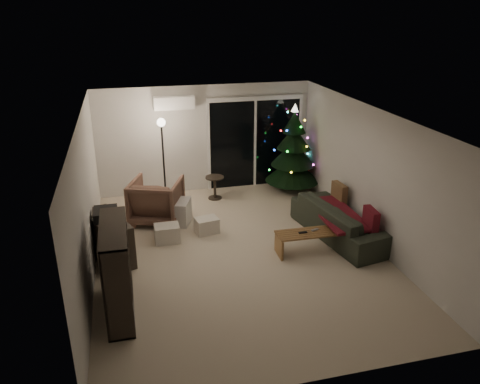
% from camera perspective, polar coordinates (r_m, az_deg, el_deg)
% --- Properties ---
extents(room, '(6.50, 7.51, 2.60)m').
position_cam_1_polar(room, '(9.55, 0.34, 2.59)').
color(room, beige).
rests_on(room, ground).
extents(bookshelf, '(0.75, 1.41, 1.37)m').
position_cam_1_polar(bookshelf, '(6.92, -16.13, -9.34)').
color(bookshelf, '#2B231D').
rests_on(bookshelf, floor).
extents(media_cabinet, '(0.89, 1.32, 0.77)m').
position_cam_1_polar(media_cabinet, '(8.49, -15.73, -5.47)').
color(media_cabinet, '#2B231D').
rests_on(media_cabinet, floor).
extents(stereo, '(0.39, 0.46, 0.17)m').
position_cam_1_polar(stereo, '(8.29, -16.06, -2.59)').
color(stereo, black).
rests_on(stereo, media_cabinet).
extents(armchair, '(1.26, 1.28, 0.91)m').
position_cam_1_polar(armchair, '(9.70, -10.14, -1.01)').
color(armchair, brown).
rests_on(armchair, floor).
extents(ottoman, '(0.70, 0.70, 0.49)m').
position_cam_1_polar(ottoman, '(9.63, -7.80, -2.39)').
color(ottoman, beige).
rests_on(ottoman, floor).
extents(cardboard_box_a, '(0.46, 0.35, 0.33)m').
position_cam_1_polar(cardboard_box_a, '(8.95, -8.89, -5.01)').
color(cardboard_box_a, silver).
rests_on(cardboard_box_a, floor).
extents(cardboard_box_b, '(0.48, 0.39, 0.30)m').
position_cam_1_polar(cardboard_box_b, '(9.20, -4.08, -4.07)').
color(cardboard_box_b, silver).
rests_on(cardboard_box_b, floor).
extents(side_table, '(0.43, 0.43, 0.53)m').
position_cam_1_polar(side_table, '(10.75, -3.08, 0.55)').
color(side_table, '#2B231D').
rests_on(side_table, floor).
extents(floor_lamp, '(0.31, 0.31, 1.92)m').
position_cam_1_polar(floor_lamp, '(10.24, -9.27, 3.33)').
color(floor_lamp, black).
rests_on(floor_lamp, floor).
extents(sofa, '(1.27, 2.40, 0.67)m').
position_cam_1_polar(sofa, '(9.16, 12.17, -3.41)').
color(sofa, black).
rests_on(sofa, floor).
extents(sofa_throw, '(0.71, 1.64, 0.05)m').
position_cam_1_polar(sofa_throw, '(9.06, 11.68, -2.63)').
color(sofa_throw, maroon).
rests_on(sofa_throw, sofa).
extents(cushion_a, '(0.17, 0.45, 0.44)m').
position_cam_1_polar(cushion_a, '(9.69, 11.99, -0.22)').
color(cushion_a, olive).
rests_on(cushion_a, sofa).
extents(cushion_b, '(0.16, 0.45, 0.44)m').
position_cam_1_polar(cushion_b, '(8.65, 15.65, -3.36)').
color(cushion_b, maroon).
rests_on(cushion_b, sofa).
extents(coffee_table, '(1.25, 0.47, 0.39)m').
position_cam_1_polar(coffee_table, '(8.57, 8.54, -6.02)').
color(coffee_table, olive).
rests_on(coffee_table, floor).
extents(remote_a, '(0.15, 0.05, 0.02)m').
position_cam_1_polar(remote_a, '(8.42, 7.67, -4.91)').
color(remote_a, black).
rests_on(remote_a, coffee_table).
extents(remote_b, '(0.15, 0.09, 0.02)m').
position_cam_1_polar(remote_b, '(8.55, 9.11, -4.56)').
color(remote_b, slate).
rests_on(remote_b, coffee_table).
extents(christmas_tree, '(1.50, 1.50, 2.08)m').
position_cam_1_polar(christmas_tree, '(11.08, 6.52, 5.33)').
color(christmas_tree, black).
rests_on(christmas_tree, floor).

